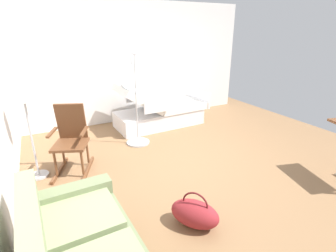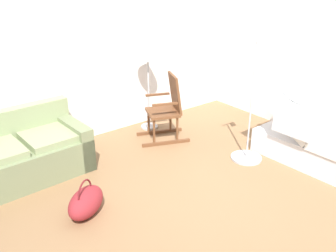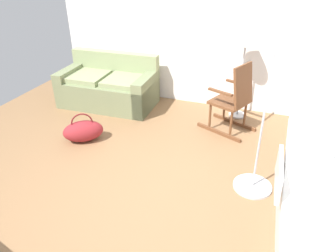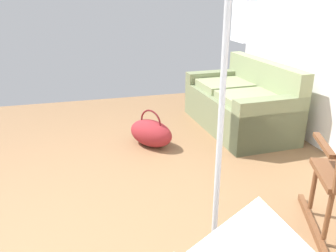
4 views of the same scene
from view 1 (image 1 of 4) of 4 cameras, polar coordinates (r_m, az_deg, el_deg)
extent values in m
plane|color=olive|center=(4.43, 6.10, -7.46)|extent=(6.66, 6.66, 0.00)
cube|color=white|center=(6.26, -6.69, 13.80)|extent=(0.10, 5.52, 2.70)
cube|color=silver|center=(5.92, -2.04, 1.86)|extent=(0.95, 1.97, 0.35)
cube|color=white|center=(6.07, 1.89, 4.76)|extent=(0.96, 1.19, 0.14)
cube|color=white|center=(5.58, -6.71, 5.89)|extent=(0.95, 0.91, 0.63)
ellipsoid|color=white|center=(5.46, -8.37, 8.11)|extent=(0.36, 0.49, 0.38)
cube|color=silver|center=(5.22, -2.50, 4.50)|extent=(0.06, 0.56, 0.28)
cube|color=silver|center=(6.11, -6.86, 6.76)|extent=(0.06, 0.56, 0.28)
cube|color=silver|center=(6.37, 6.53, 6.41)|extent=(0.95, 0.09, 0.36)
cylinder|color=black|center=(5.35, -7.81, -1.87)|extent=(0.10, 0.10, 0.10)
cylinder|color=black|center=(5.98, -10.43, 0.45)|extent=(0.10, 0.10, 0.10)
cylinder|color=black|center=(6.07, 6.25, 0.97)|extent=(0.10, 0.10, 0.10)
cylinder|color=black|center=(6.64, 2.64, 2.80)|extent=(0.10, 0.10, 0.10)
cube|color=gray|center=(2.60, -18.80, -18.32)|extent=(0.70, 0.67, 0.10)
cube|color=gray|center=(2.21, -27.77, -22.57)|extent=(1.61, 0.22, 0.40)
cube|color=#737D57|center=(2.99, -20.55, -17.50)|extent=(0.21, 0.86, 0.60)
cube|color=brown|center=(4.40, -22.87, -9.02)|extent=(0.72, 0.33, 0.05)
cube|color=brown|center=(4.28, -17.31, -9.11)|extent=(0.72, 0.33, 0.05)
cylinder|color=brown|center=(4.02, -18.51, -7.60)|extent=(0.04, 0.04, 0.40)
cylinder|color=brown|center=(4.13, -23.72, -7.54)|extent=(0.04, 0.04, 0.40)
cylinder|color=brown|center=(4.34, -17.44, -5.32)|extent=(0.04, 0.04, 0.40)
cylinder|color=brown|center=(4.44, -22.29, -5.34)|extent=(0.04, 0.04, 0.40)
cube|color=brown|center=(4.15, -20.84, -3.95)|extent=(0.61, 0.62, 0.04)
cube|color=brown|center=(4.22, -20.65, 0.89)|extent=(0.28, 0.44, 0.60)
cube|color=brown|center=(3.99, -18.14, -1.15)|extent=(0.37, 0.19, 0.03)
cube|color=brown|center=(4.12, -24.37, -1.29)|extent=(0.37, 0.19, 0.03)
cylinder|color=#B2B5BA|center=(4.41, -26.68, -9.72)|extent=(0.28, 0.28, 0.03)
cylinder|color=#B2B5BA|center=(4.17, -27.97, -2.64)|extent=(0.03, 0.03, 1.15)
cone|color=silver|center=(3.97, -29.71, 7.04)|extent=(0.34, 0.34, 0.30)
ellipsoid|color=maroon|center=(3.05, 5.94, -18.80)|extent=(0.64, 0.59, 0.30)
torus|color=maroon|center=(2.97, 6.04, -16.86)|extent=(0.25, 0.19, 0.30)
cylinder|color=#B2B5BA|center=(5.06, -6.65, -3.60)|extent=(0.44, 0.44, 0.03)
cylinder|color=#B2B5BA|center=(4.78, -7.07, 5.63)|extent=(0.02, 0.02, 1.65)
cube|color=#B2B5BA|center=(4.64, -7.52, 15.52)|extent=(0.28, 0.02, 0.02)
cube|color=white|center=(4.76, -7.97, 14.29)|extent=(0.09, 0.04, 0.16)
camera|label=2|loc=(4.71, 60.22, 17.35)|focal=40.30mm
camera|label=3|loc=(6.37, 20.67, 22.32)|focal=33.95mm
camera|label=4|loc=(5.87, -6.53, 16.11)|focal=36.44mm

